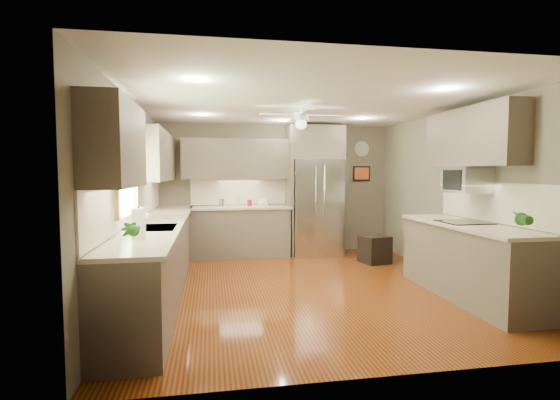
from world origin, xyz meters
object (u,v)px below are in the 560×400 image
object	(u,v)px
canister_b	(222,203)
canister_d	(250,203)
microwave	(466,180)
stool	(375,249)
potted_plant_left	(130,229)
soap_bottle	(146,216)
canister_c	(237,201)
paper_towel	(139,224)
potted_plant_right	(522,219)
bowl	(264,204)
refrigerator	(315,193)

from	to	relation	value
canister_b	canister_d	xyz separation A→B (m)	(0.51, -0.01, -0.01)
microwave	stool	size ratio (longest dim) A/B	1.06
potted_plant_left	soap_bottle	bearing A→B (deg)	94.22
canister_c	paper_towel	xyz separation A→B (m)	(-1.17, -3.55, 0.05)
canister_b	stool	size ratio (longest dim) A/B	0.29
canister_b	canister_c	distance (m)	0.29
canister_c	stool	bearing A→B (deg)	-23.05
microwave	stool	xyz separation A→B (m)	(-0.49, 1.80, -1.24)
canister_b	potted_plant_right	size ratio (longest dim) A/B	0.46
soap_bottle	paper_towel	world-z (taller)	paper_towel
soap_bottle	bowl	world-z (taller)	soap_bottle
soap_bottle	microwave	xyz separation A→B (m)	(4.10, -0.50, 0.46)
potted_plant_left	potted_plant_right	world-z (taller)	potted_plant_right
canister_c	paper_towel	bearing A→B (deg)	-108.30
canister_b	soap_bottle	size ratio (longest dim) A/B	0.88
soap_bottle	bowl	bearing A→B (deg)	51.82
canister_c	microwave	bearing A→B (deg)	-44.72
canister_b	potted_plant_left	xyz separation A→B (m)	(-0.88, -3.97, 0.09)
potted_plant_left	stool	world-z (taller)	potted_plant_left
potted_plant_left	stool	size ratio (longest dim) A/B	0.61
potted_plant_right	bowl	size ratio (longest dim) A/B	1.51
soap_bottle	potted_plant_left	xyz separation A→B (m)	(0.13, -1.73, 0.07)
stool	paper_towel	world-z (taller)	paper_towel
potted_plant_left	stool	bearing A→B (deg)	40.99
soap_bottle	stool	xyz separation A→B (m)	(3.61, 1.29, -0.79)
canister_b	soap_bottle	world-z (taller)	soap_bottle
canister_b	refrigerator	xyz separation A→B (m)	(1.77, -0.03, 0.18)
bowl	paper_towel	distance (m)	3.93
canister_c	potted_plant_left	distance (m)	4.18
canister_d	paper_towel	distance (m)	3.77
canister_c	stool	size ratio (longest dim) A/B	0.33
soap_bottle	potted_plant_right	xyz separation A→B (m)	(3.99, -1.62, 0.08)
canister_c	refrigerator	size ratio (longest dim) A/B	0.07
canister_c	canister_d	world-z (taller)	canister_c
potted_plant_left	potted_plant_right	xyz separation A→B (m)	(3.86, 0.11, 0.00)
refrigerator	microwave	bearing A→B (deg)	-63.91
stool	canister_b	bearing A→B (deg)	160.14
bowl	microwave	world-z (taller)	microwave
potted_plant_right	microwave	bearing A→B (deg)	84.07
microwave	stool	distance (m)	2.24
canister_b	paper_towel	distance (m)	3.61
soap_bottle	microwave	world-z (taller)	microwave
canister_c	canister_d	xyz separation A→B (m)	(0.22, -0.05, -0.03)
potted_plant_right	paper_towel	distance (m)	3.88
canister_c	potted_plant_right	bearing A→B (deg)	-55.37
soap_bottle	microwave	distance (m)	4.16
canister_c	canister_d	size ratio (longest dim) A/B	1.34
refrigerator	microwave	xyz separation A→B (m)	(1.33, -2.71, 0.29)
potted_plant_left	bowl	world-z (taller)	potted_plant_left
canister_b	refrigerator	world-z (taller)	refrigerator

